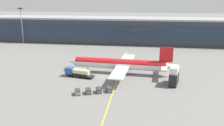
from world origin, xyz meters
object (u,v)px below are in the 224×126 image
main_airliner (120,64)px  baggage_cart_3 (109,89)px  baggage_cart_1 (88,91)px  baggage_cart_2 (99,90)px  baggage_cart_0 (78,92)px  fuel_tanker (78,72)px  catering_lift (174,76)px

main_airliner → baggage_cart_3: 18.66m
baggage_cart_1 → baggage_cart_2: 3.20m
baggage_cart_0 → baggage_cart_3: (8.97, 3.41, 0.00)m
baggage_cart_1 → main_airliner: bearing=70.6°
baggage_cart_0 → main_airliner: bearing=64.8°
baggage_cart_2 → baggage_cart_3: bearing=20.8°
fuel_tanker → baggage_cart_3: size_ratio=3.67×
fuel_tanker → catering_lift: bearing=-5.1°
main_airliner → baggage_cart_2: size_ratio=13.75×
baggage_cart_2 → fuel_tanker: bearing=128.4°
fuel_tanker → catering_lift: catering_lift is taller
main_airliner → baggage_cart_3: (-1.28, -18.39, -2.93)m
baggage_cart_2 → baggage_cart_0: bearing=-159.2°
catering_lift → baggage_cart_3: bearing=-155.6°
baggage_cart_0 → baggage_cart_1: same height
fuel_tanker → baggage_cart_2: (10.46, -13.22, -0.96)m
baggage_cart_0 → baggage_cart_3: same height
main_airliner → fuel_tanker: size_ratio=3.75×
baggage_cart_3 → main_airliner: bearing=86.0°
catering_lift → baggage_cart_2: 25.31m
main_airliner → baggage_cart_0: (-10.26, -21.80, -2.93)m
fuel_tanker → catering_lift: size_ratio=1.54×
main_airliner → fuel_tanker: (-14.74, -6.31, -1.96)m
main_airliner → catering_lift: bearing=-26.3°
catering_lift → main_airliner: bearing=153.7°
baggage_cart_2 → baggage_cart_3: same height
fuel_tanker → baggage_cart_3: (13.45, -12.08, -0.96)m
baggage_cart_0 → catering_lift: bearing=23.3°
baggage_cart_2 → catering_lift: bearing=24.0°
catering_lift → baggage_cart_0: 31.68m
baggage_cart_0 → baggage_cart_2: 6.40m
baggage_cart_3 → catering_lift: bearing=24.4°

